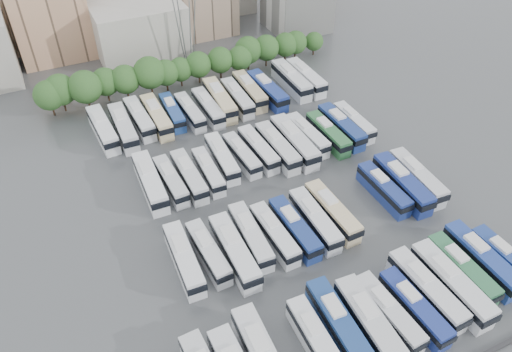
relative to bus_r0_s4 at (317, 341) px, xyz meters
name	(u,v)px	position (x,y,z in m)	size (l,w,h in m)	color
ground	(284,205)	(8.27, 23.81, -1.79)	(220.00, 220.00, 0.00)	#424447
tree_line	(177,68)	(5.13, 65.88, 2.69)	(64.26, 7.85, 8.41)	black
city_buildings	(120,5)	(0.81, 95.67, 6.09)	(102.00, 35.00, 20.00)	#9E998E
bus_r0_s4	(317,341)	(0.00, 0.00, 0.00)	(2.88, 11.67, 3.64)	silver
bus_r0_s5	(339,325)	(3.46, 0.74, 0.15)	(3.31, 12.68, 3.94)	navy
bus_r0_s6	(371,326)	(6.82, -1.16, 0.29)	(3.61, 13.58, 4.22)	silver
bus_r0_s7	(388,313)	(9.98, -0.35, -0.02)	(3.05, 11.56, 3.59)	silver
bus_r0_s8	(414,308)	(13.35, -1.17, -0.02)	(2.94, 11.58, 3.61)	navy
bus_r0_s9	(426,290)	(16.41, 0.31, 0.16)	(3.16, 12.73, 3.97)	silver
bus_r0_s10	(451,284)	(19.86, -0.41, 0.27)	(3.02, 13.39, 4.19)	silver
bus_r0_s11	(462,269)	(22.99, 0.97, 0.02)	(2.60, 11.75, 3.68)	#2D6943
bus_r0_s12	(481,259)	(26.54, 1.10, 0.15)	(2.76, 12.60, 3.95)	navy
bus_r0_s13	(506,260)	(29.65, -0.37, -0.02)	(2.87, 11.51, 3.59)	navy
bus_r1_s1	(184,259)	(-9.98, 18.49, 0.08)	(3.11, 12.22, 3.81)	silver
bus_r1_s2	(208,252)	(-6.53, 18.28, -0.07)	(2.95, 11.27, 3.51)	silver
bus_r1_s3	(234,251)	(-3.29, 16.70, 0.20)	(2.97, 12.93, 4.05)	silver
bus_r1_s4	(251,236)	(-0.01, 18.46, 0.05)	(3.14, 12.01, 3.73)	silver
bus_r1_s5	(274,234)	(3.28, 17.41, -0.02)	(2.84, 11.51, 3.59)	silver
bus_r1_s6	(294,228)	(6.41, 17.15, 0.03)	(2.83, 11.84, 3.70)	navy
bus_r1_s7	(315,220)	(9.92, 17.33, 0.07)	(2.80, 12.10, 3.79)	silver
bus_r1_s8	(332,211)	(13.19, 17.73, 0.08)	(2.99, 12.21, 3.81)	beige
bus_r1_s11	(384,189)	(23.33, 18.68, -0.02)	(2.61, 11.52, 3.61)	navy
bus_r1_s12	(402,183)	(26.59, 18.28, 0.24)	(3.33, 13.23, 4.12)	navy
bus_r1_s13	(417,177)	(29.78, 18.56, 0.16)	(3.35, 12.74, 3.96)	silver
bus_r2_s1	(150,182)	(-9.69, 35.86, 0.23)	(3.22, 13.17, 4.11)	white
bus_r2_s2	(171,181)	(-6.52, 35.05, -0.07)	(2.84, 11.24, 3.50)	silver
bus_r2_s3	(189,176)	(-3.49, 34.83, 0.03)	(2.71, 11.84, 3.71)	silver
bus_r2_s4	(208,171)	(-0.15, 34.77, -0.12)	(2.65, 10.85, 3.38)	silver
bus_r2_s5	(222,158)	(3.18, 36.95, 0.02)	(3.16, 11.87, 3.69)	silver
bus_r2_s6	(242,155)	(6.67, 36.48, -0.11)	(2.92, 10.97, 3.41)	silver
bus_r2_s7	(258,149)	(9.88, 36.59, 0.01)	(2.97, 11.75, 3.66)	silver
bus_r2_s8	(277,147)	(13.04, 35.46, 0.16)	(2.94, 12.69, 3.97)	silver
bus_r2_s9	(294,142)	(16.38, 35.45, 0.32)	(3.04, 13.70, 4.30)	silver
bus_r2_s10	(307,135)	(19.68, 36.59, 0.01)	(3.10, 11.74, 3.65)	silver
bus_r2_s11	(328,134)	(23.27, 35.31, 0.03)	(2.75, 11.83, 3.70)	#2C6738
bus_r2_s12	(341,126)	(26.59, 36.10, 0.15)	(2.99, 12.61, 3.94)	navy
bus_r2_s13	(354,122)	(29.70, 36.57, -0.06)	(2.45, 11.18, 3.51)	silver
bus_r3_s0	(103,129)	(-13.36, 53.95, 0.20)	(3.48, 13.04, 4.05)	white
bus_r3_s1	(124,127)	(-9.80, 52.89, 0.22)	(2.99, 13.08, 4.09)	silver
bus_r3_s2	(140,118)	(-6.33, 54.72, 0.11)	(3.18, 12.38, 3.85)	silver
bus_r3_s3	(157,116)	(-3.25, 53.85, 0.18)	(2.91, 12.76, 4.00)	beige
bus_r3_s4	(172,112)	(0.02, 54.45, -0.09)	(2.75, 11.08, 3.46)	navy
bus_r3_s5	(190,112)	(3.11, 53.00, -0.06)	(2.78, 11.30, 3.53)	silver
bus_r3_s6	(208,108)	(6.77, 52.76, 0.04)	(2.72, 11.89, 3.72)	silver
bus_r3_s7	(220,100)	(9.75, 54.13, 0.27)	(3.55, 13.50, 4.20)	beige
bus_r3_s8	(237,98)	(13.32, 53.56, 0.09)	(2.90, 12.24, 3.83)	silver
bus_r3_s9	(250,91)	(16.66, 54.92, 0.16)	(3.05, 12.68, 3.96)	#C4B086
bus_r3_s10	(267,90)	(19.91, 53.37, 0.24)	(3.48, 13.30, 4.14)	navy
bus_r3_s12	(291,80)	(26.34, 55.02, 0.30)	(3.05, 13.57, 4.25)	silver
bus_r3_s13	(306,77)	(29.71, 54.74, 0.22)	(2.96, 13.05, 4.09)	silver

